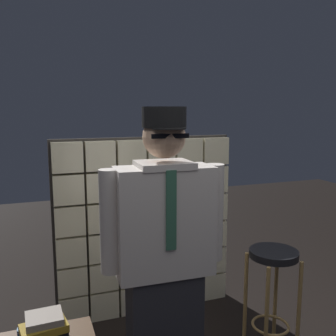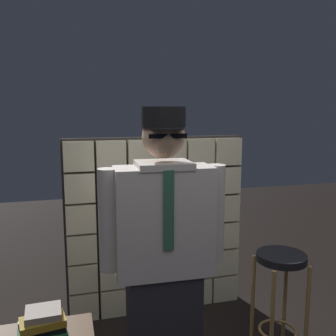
{
  "view_description": "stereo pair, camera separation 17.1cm",
  "coord_description": "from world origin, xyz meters",
  "px_view_note": "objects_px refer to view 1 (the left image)",
  "views": [
    {
      "loc": [
        -0.9,
        -1.54,
        1.79
      ],
      "look_at": [
        -0.2,
        0.38,
        1.47
      ],
      "focal_mm": 39.95,
      "sensor_mm": 36.0,
      "label": 1
    },
    {
      "loc": [
        -0.74,
        -1.6,
        1.79
      ],
      "look_at": [
        -0.2,
        0.38,
        1.47
      ],
      "focal_mm": 39.95,
      "sensor_mm": 36.0,
      "label": 2
    }
  ],
  "objects_px": {
    "bar_stool": "(273,278)",
    "coffee_mug": "(26,336)",
    "standing_person": "(164,261)",
    "book_stack": "(44,332)"
  },
  "relations": [
    {
      "from": "standing_person",
      "to": "coffee_mug",
      "type": "bearing_deg",
      "value": -179.98
    },
    {
      "from": "book_stack",
      "to": "coffee_mug",
      "type": "relative_size",
      "value": 2.08
    },
    {
      "from": "standing_person",
      "to": "bar_stool",
      "type": "bearing_deg",
      "value": 14.43
    },
    {
      "from": "bar_stool",
      "to": "book_stack",
      "type": "relative_size",
      "value": 3.1
    },
    {
      "from": "standing_person",
      "to": "bar_stool",
      "type": "xyz_separation_m",
      "value": [
        0.88,
        0.19,
        -0.34
      ]
    },
    {
      "from": "coffee_mug",
      "to": "standing_person",
      "type": "bearing_deg",
      "value": -2.14
    },
    {
      "from": "coffee_mug",
      "to": "bar_stool",
      "type": "bearing_deg",
      "value": 5.73
    },
    {
      "from": "bar_stool",
      "to": "coffee_mug",
      "type": "xyz_separation_m",
      "value": [
        -1.63,
        -0.16,
        0.02
      ]
    },
    {
      "from": "bar_stool",
      "to": "book_stack",
      "type": "bearing_deg",
      "value": -171.42
    },
    {
      "from": "book_stack",
      "to": "coffee_mug",
      "type": "xyz_separation_m",
      "value": [
        -0.09,
        0.07,
        -0.04
      ]
    }
  ]
}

